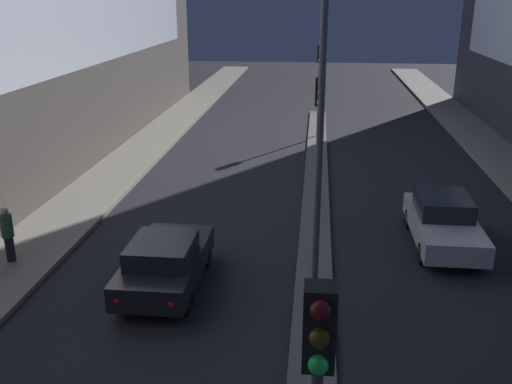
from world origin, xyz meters
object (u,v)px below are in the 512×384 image
at_px(traffic_light_far, 320,70).
at_px(street_lamp, 324,27).
at_px(traffic_light_mid, 319,118).
at_px(car_right_lane, 443,222).
at_px(car_left_lane, 165,262).
at_px(pedestrian_on_left_sidewalk, 8,233).

relative_size(traffic_light_far, street_lamp, 0.52).
distance_m(traffic_light_mid, car_right_lane, 5.15).
xyz_separation_m(car_left_lane, car_right_lane, (7.99, 3.67, 0.02)).
bearing_deg(car_right_lane, pedestrian_on_left_sidewalk, -167.39).
bearing_deg(traffic_light_far, street_lamp, -90.00).
bearing_deg(traffic_light_mid, car_right_lane, -20.27).
height_order(traffic_light_far, street_lamp, street_lamp).
relative_size(traffic_light_far, car_left_lane, 1.17).
distance_m(traffic_light_far, car_left_lane, 18.16).
bearing_deg(car_right_lane, traffic_light_far, 106.14).
bearing_deg(car_right_lane, street_lamp, -131.28).
bearing_deg(street_lamp, traffic_light_mid, 90.00).
bearing_deg(traffic_light_mid, pedestrian_on_left_sidewalk, -153.81).
relative_size(car_left_lane, car_right_lane, 0.93).
distance_m(car_right_lane, pedestrian_on_left_sidewalk, 13.15).
distance_m(traffic_light_mid, street_lamp, 6.83).
xyz_separation_m(traffic_light_mid, street_lamp, (0.00, -6.02, 3.21)).
height_order(street_lamp, pedestrian_on_left_sidewalk, street_lamp).
xyz_separation_m(traffic_light_mid, pedestrian_on_left_sidewalk, (-8.83, -4.35, -2.64)).
height_order(traffic_light_far, car_left_lane, traffic_light_far).
height_order(traffic_light_far, pedestrian_on_left_sidewalk, traffic_light_far).
bearing_deg(street_lamp, car_left_lane, 167.59).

